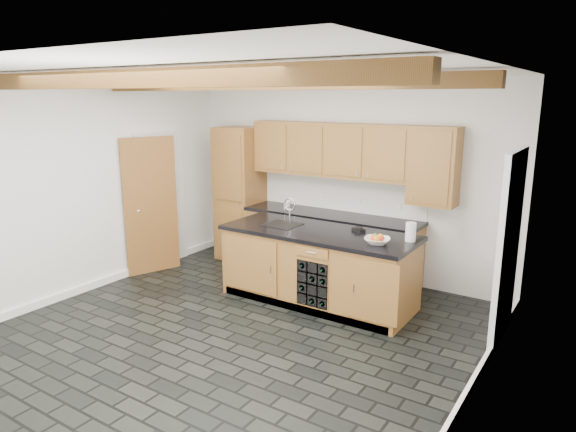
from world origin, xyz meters
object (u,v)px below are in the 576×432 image
(kitchen_scale, at_px, (359,229))
(paper_towel, at_px, (411,232))
(island, at_px, (318,267))
(fruit_bowl, at_px, (377,241))

(kitchen_scale, height_order, paper_towel, paper_towel)
(island, relative_size, paper_towel, 11.26)
(island, xyz_separation_m, kitchen_scale, (0.42, 0.26, 0.49))
(kitchen_scale, xyz_separation_m, paper_towel, (0.69, -0.08, 0.09))
(island, bearing_deg, paper_towel, 9.34)
(kitchen_scale, xyz_separation_m, fruit_bowl, (0.42, -0.39, 0.01))
(kitchen_scale, relative_size, paper_towel, 0.84)
(kitchen_scale, relative_size, fruit_bowl, 0.64)
(fruit_bowl, xyz_separation_m, paper_towel, (0.28, 0.31, 0.07))
(kitchen_scale, bearing_deg, island, -124.44)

